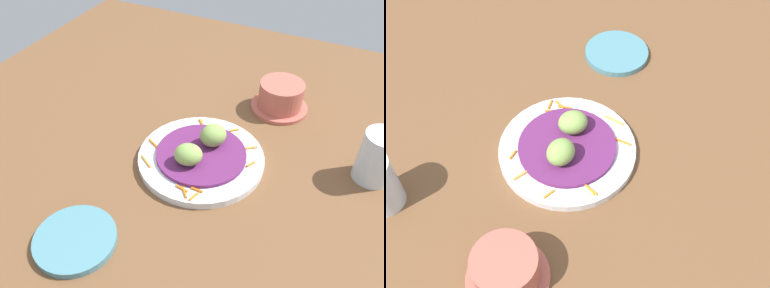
{
  "view_description": "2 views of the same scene",
  "coord_description": "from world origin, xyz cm",
  "views": [
    {
      "loc": [
        52.24,
        27.46,
        53.13
      ],
      "look_at": [
        3.18,
        3.93,
        5.62
      ],
      "focal_mm": 37.48,
      "sensor_mm": 36.0,
      "label": 1
    },
    {
      "loc": [
        -47.31,
        4.31,
        69.0
      ],
      "look_at": [
        2.14,
        3.94,
        5.63
      ],
      "focal_mm": 46.21,
      "sensor_mm": 36.0,
      "label": 2
    }
  ],
  "objects": [
    {
      "name": "terracotta_bowl",
      "position": [
        -19.22,
        13.97,
        4.92
      ],
      "size": [
        12.03,
        12.03,
        6.28
      ],
      "color": "#B75B4C",
      "rests_on": "table_surface"
    },
    {
      "name": "guac_scoop_left",
      "position": [
        -0.23,
        6.71,
        6.3
      ],
      "size": [
        6.57,
        6.48,
        4.24
      ],
      "primitive_type": "ellipsoid",
      "rotation": [
        0.0,
        0.0,
        5.6
      ],
      "color": "#84A851",
      "rests_on": "cabbage_bed"
    },
    {
      "name": "side_plate_small",
      "position": [
        27.44,
        -3.95,
        2.6
      ],
      "size": [
        12.55,
        12.55,
        1.2
      ],
      "primitive_type": "cylinder",
      "color": "teal",
      "rests_on": "table_surface"
    },
    {
      "name": "carrot_garnish",
      "position": [
        3.85,
        5.2,
        3.64
      ],
      "size": [
        20.79,
        20.36,
        0.4
      ],
      "color": "orange",
      "rests_on": "main_plate"
    },
    {
      "name": "guac_scoop_center",
      "position": [
        6.41,
        4.76,
        6.06
      ],
      "size": [
        5.63,
        6.06,
        3.76
      ],
      "primitive_type": "ellipsoid",
      "rotation": [
        0.0,
        0.0,
        0.3
      ],
      "color": "#84A851",
      "rests_on": "cabbage_bed"
    },
    {
      "name": "cabbage_bed",
      "position": [
        3.09,
        5.73,
        3.81
      ],
      "size": [
        16.47,
        16.47,
        0.74
      ],
      "primitive_type": "cylinder",
      "color": "#60235B",
      "rests_on": "main_plate"
    },
    {
      "name": "main_plate",
      "position": [
        3.09,
        5.73,
        2.72
      ],
      "size": [
        23.07,
        23.07,
        1.44
      ],
      "primitive_type": "cylinder",
      "color": "silver",
      "rests_on": "table_surface"
    },
    {
      "name": "table_surface",
      "position": [
        0.0,
        0.0,
        1.0
      ],
      "size": [
        110.0,
        110.0,
        2.0
      ],
      "primitive_type": "cube",
      "color": "brown",
      "rests_on": "ground"
    }
  ]
}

